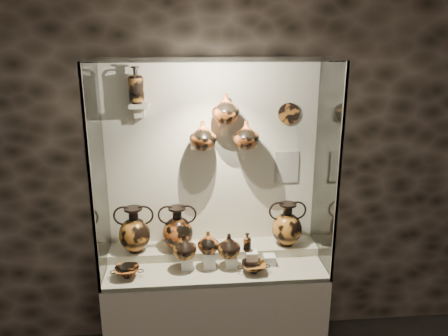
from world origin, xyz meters
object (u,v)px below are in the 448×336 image
at_px(kylix_left, 127,271).
at_px(amphora_left, 134,229).
at_px(amphora_mid, 178,228).
at_px(ovoid_vase_c, 246,135).
at_px(lekythos_tall, 136,83).
at_px(ovoid_vase_b, 226,109).
at_px(amphora_right, 287,224).
at_px(ovoid_vase_a, 203,135).
at_px(kylix_right, 254,267).
at_px(jug_c, 229,245).
at_px(jug_a, 184,246).
at_px(lekythos_small, 247,241).
at_px(jug_b, 208,242).

bearing_deg(kylix_left, amphora_left, 89.26).
relative_size(amphora_mid, ovoid_vase_c, 1.72).
relative_size(lekythos_tall, ovoid_vase_b, 1.40).
bearing_deg(amphora_right, ovoid_vase_a, -162.46).
xyz_separation_m(kylix_left, ovoid_vase_b, (0.77, 0.32, 1.15)).
xyz_separation_m(kylix_left, ovoid_vase_c, (0.92, 0.33, 0.95)).
xyz_separation_m(amphora_mid, kylix_right, (0.57, -0.30, -0.21)).
distance_m(amphora_mid, kylix_left, 0.51).
height_order(jug_c, lekythos_tall, lekythos_tall).
height_order(amphora_mid, kylix_left, amphora_mid).
bearing_deg(lekythos_tall, ovoid_vase_c, 19.33).
relative_size(amphora_mid, jug_a, 1.90).
distance_m(lekythos_small, kylix_right, 0.20).
relative_size(jug_c, lekythos_small, 1.12).
bearing_deg(jug_a, lekythos_small, 22.03).
distance_m(amphora_mid, jug_b, 0.31).
bearing_deg(amphora_mid, lekythos_small, -3.99).
bearing_deg(jug_b, kylix_left, -151.51).
distance_m(jug_b, ovoid_vase_c, 0.87).
bearing_deg(ovoid_vase_c, kylix_left, -144.16).
height_order(jug_a, ovoid_vase_a, ovoid_vase_a).
xyz_separation_m(jug_b, jug_c, (0.16, -0.01, -0.03)).
xyz_separation_m(amphora_left, lekythos_small, (0.88, -0.18, -0.05)).
height_order(amphora_right, lekythos_tall, lekythos_tall).
xyz_separation_m(jug_b, kylix_right, (0.34, -0.10, -0.17)).
xyz_separation_m(amphora_mid, jug_a, (0.05, -0.21, -0.06)).
bearing_deg(amphora_right, kylix_right, -115.41).
xyz_separation_m(jug_b, lekythos_tall, (-0.50, 0.27, 1.18)).
relative_size(lekythos_small, kylix_right, 0.70).
height_order(kylix_right, ovoid_vase_c, ovoid_vase_c).
distance_m(jug_b, lekythos_small, 0.30).
distance_m(amphora_right, ovoid_vase_a, 1.00).
height_order(amphora_mid, ovoid_vase_b, ovoid_vase_b).
distance_m(jug_a, ovoid_vase_c, 0.97).
height_order(jug_c, ovoid_vase_c, ovoid_vase_c).
relative_size(amphora_right, kylix_left, 1.55).
height_order(amphora_mid, jug_c, amphora_mid).
distance_m(jug_a, ovoid_vase_a, 0.85).
distance_m(amphora_mid, ovoid_vase_a, 0.77).
bearing_deg(ovoid_vase_a, ovoid_vase_c, 15.61).
xyz_separation_m(amphora_mid, ovoid_vase_c, (0.55, 0.04, 0.74)).
height_order(ovoid_vase_b, ovoid_vase_c, ovoid_vase_b).
height_order(jug_b, lekythos_tall, lekythos_tall).
bearing_deg(amphora_left, jug_b, -38.37).
height_order(jug_a, jug_c, jug_a).
bearing_deg(jug_b, jug_c, 18.50).
relative_size(amphora_left, amphora_mid, 1.02).
relative_size(amphora_right, jug_a, 1.91).
relative_size(jug_c, kylix_left, 0.79).
height_order(amphora_mid, ovoid_vase_c, ovoid_vase_c).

